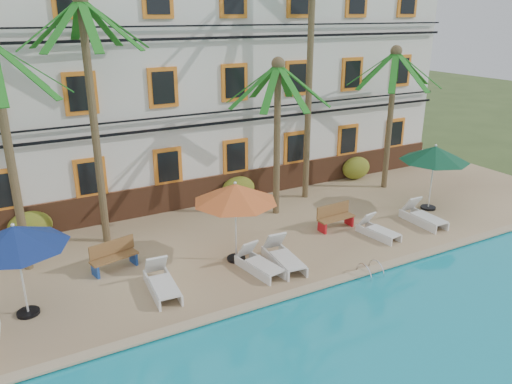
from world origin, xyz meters
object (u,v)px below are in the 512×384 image
palm_d (311,42)px  palm_e (392,98)px  palm_a (4,125)px  bench_left (113,255)px  palm_b (90,91)px  palm_c (277,115)px  umbrella_green (435,154)px  umbrella_red (235,193)px  lounger_c (259,263)px  bench_right (335,216)px  umbrella_blue (15,237)px  lounger_f (423,216)px  lounger_d (283,257)px  pool_ladder (370,273)px  lounger_b (162,282)px  lounger_e (378,230)px

palm_d → palm_e: bearing=-9.4°
palm_a → bench_left: bearing=-29.7°
palm_e → bench_left: bearing=-171.6°
palm_b → palm_c: palm_b is taller
palm_a → umbrella_green: bearing=-9.1°
umbrella_red → lounger_c: umbrella_red is taller
bench_left → bench_right: 8.12m
palm_d → lounger_c: bearing=-135.9°
umbrella_green → lounger_c: 9.07m
umbrella_blue → umbrella_red: bearing=1.1°
bench_right → umbrella_red: bearing=-173.2°
umbrella_red → lounger_f: size_ratio=1.39×
umbrella_blue → umbrella_green: 15.35m
palm_b → lounger_d: (4.55, -4.57, -5.00)m
umbrella_green → bench_left: bearing=175.3°
palm_b → palm_e: size_ratio=1.31×
palm_d → pool_ladder: 9.59m
palm_b → palm_c: (6.65, -0.61, -1.29)m
palm_a → palm_b: (2.65, 0.86, 0.67)m
umbrella_green → lounger_b: 12.01m
lounger_c → umbrella_blue: bearing=172.2°
bench_left → lounger_f: bearing=-10.2°
palm_c → lounger_b: bearing=-148.8°
bench_right → palm_a: bearing=168.5°
palm_a → lounger_b: 6.41m
lounger_d → lounger_f: bearing=2.9°
bench_right → pool_ladder: bench_right is taller
lounger_f → umbrella_red: bearing=174.5°
palm_d → lounger_c: 9.43m
palm_e → bench_left: (-12.98, -1.92, -3.68)m
palm_e → pool_ladder: size_ratio=8.56×
palm_d → lounger_d: size_ratio=5.19×
bench_left → palm_d: bearing=16.0°
bench_left → pool_ladder: 8.09m
palm_c → palm_e: (6.05, 0.32, 0.13)m
bench_left → bench_right: (8.08, -0.77, 0.00)m
palm_d → lounger_d: palm_d is taller
palm_b → bench_right: 9.65m
palm_e → lounger_f: bearing=-112.7°
lounger_b → lounger_f: (10.43, 0.02, -0.00)m
lounger_e → pool_ladder: 2.87m
umbrella_green → bench_left: 12.87m
palm_b → umbrella_red: palm_b is taller
umbrella_red → lounger_b: (-2.78, -0.75, -2.02)m
umbrella_green → lounger_f: umbrella_green is taller
palm_a → umbrella_red: size_ratio=2.64×
lounger_d → lounger_e: lounger_d is taller
lounger_c → lounger_d: lounger_d is taller
palm_e → lounger_f: size_ratio=3.26×
umbrella_blue → lounger_c: size_ratio=1.41×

